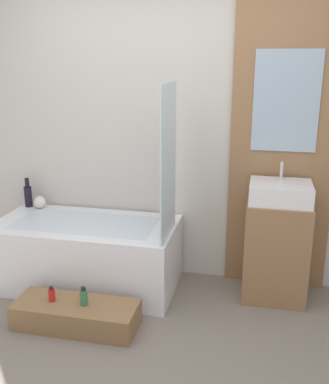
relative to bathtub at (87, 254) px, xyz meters
name	(u,v)px	position (x,y,z in m)	size (l,w,h in m)	color
wall_tiled_back	(170,126)	(0.61, 0.42, 1.02)	(4.20, 0.06, 2.60)	beige
wall_wood_accent	(284,129)	(1.53, 0.37, 1.04)	(0.81, 0.04, 2.60)	#8E6642
bathtub	(87,254)	(0.00, 0.00, 0.00)	(1.48, 0.74, 0.55)	white
glass_shower_screen	(168,162)	(0.71, -0.10, 0.84)	(0.01, 0.50, 1.13)	silver
wooden_step_bench	(76,315)	(0.15, -0.61, -0.19)	(0.88, 0.33, 0.18)	olive
vanity_cabinet	(276,250)	(1.53, 0.14, 0.12)	(0.48, 0.42, 0.80)	#8E6642
sink	(280,192)	(1.53, 0.14, 0.59)	(0.46, 0.37, 0.29)	white
vase_tall_dark	(28,195)	(-0.66, 0.29, 0.38)	(0.07, 0.07, 0.26)	black
vase_round_light	(40,202)	(-0.54, 0.27, 0.33)	(0.11, 0.11, 0.11)	silver
bottle_soap_primary	(52,294)	(-0.03, -0.61, -0.05)	(0.05, 0.05, 0.11)	red
bottle_soap_secondary	(84,297)	(0.22, -0.61, -0.04)	(0.05, 0.05, 0.14)	#38704C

